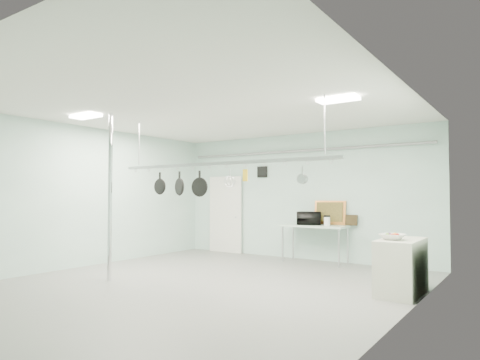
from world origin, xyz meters
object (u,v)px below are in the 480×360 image
Objects in this scene: coffee_canister at (327,221)px; fruit_bowl at (392,237)px; prep_table at (315,228)px; skillet_right at (200,183)px; microwave at (309,218)px; skillet_left at (160,183)px; chrome_pole at (110,196)px; skillet_mid at (179,183)px; side_cabinet at (401,267)px; pot_rack at (218,162)px.

fruit_bowl is at bearing -47.30° from coffee_canister.
prep_table is 3.55m from skillet_right.
prep_table is 0.45m from coffee_canister.
skillet_left is (-1.76, -3.25, 0.81)m from microwave.
prep_table is at bearing 178.74° from microwave.
skillet_right is (1.46, 0.90, 0.24)m from chrome_pole.
skillet_right is (-1.22, -3.15, 0.83)m from coffee_canister.
skillet_left is at bearing -119.68° from prep_table.
chrome_pole reaches higher than microwave.
skillet_mid is (0.95, 0.90, 0.25)m from chrome_pole.
microwave is at bearing 141.16° from side_cabinet.
chrome_pole is 4.85m from prep_table.
pot_rack reaches higher than coffee_canister.
prep_table is 3.71m from skillet_mid.
side_cabinet is 3.49m from microwave.
pot_rack is 11.01× the size of skillet_left.
chrome_pole is 8.04× the size of fruit_bowl.
coffee_canister is 3.07m from fruit_bowl.
skillet_left and skillet_right have the same top height.
pot_rack is at bearing -96.91° from prep_table.
skillet_mid is (0.53, 0.00, -0.01)m from skillet_left.
skillet_left reaches higher than prep_table.
prep_table is 3.61m from pot_rack.
chrome_pole is 2.00× the size of prep_table.
fruit_bowl is (4.76, 1.80, -0.65)m from chrome_pole.
fruit_bowl is at bearing 34.73° from skillet_mid.
pot_rack is 12.05× the size of fruit_bowl.
coffee_canister reaches higher than prep_table.
microwave is at bearing 65.43° from skillet_left.
skillet_left is (-4.34, -0.90, 0.92)m from fruit_bowl.
chrome_pole is at bearing 39.79° from microwave.
microwave is at bearing 85.13° from pot_rack.
coffee_canister is at bearing 58.15° from skillet_left.
chrome_pole is at bearing -159.31° from fruit_bowl.
skillet_left is at bearing 175.56° from skillet_right.
skillet_mid is at bearing 43.34° from chrome_pole.
coffee_canister is (0.51, -0.10, -0.05)m from microwave.
pot_rack is at bearing -4.44° from skillet_right.
skillet_mid is at bearing -118.74° from coffee_canister.
skillet_mid reaches higher than fruit_bowl.
side_cabinet is 2.49× the size of skillet_right.
pot_rack is (1.90, 0.90, 0.63)m from chrome_pole.
side_cabinet is 2.59× the size of skillet_mid.
fruit_bowl is (2.08, -2.25, -0.06)m from coffee_canister.
pot_rack is 3.47m from microwave.
pot_rack is at bearing 21.44° from skillet_mid.
side_cabinet is 3.01× the size of fruit_bowl.
skillet_mid reaches higher than coffee_canister.
skillet_left is at bearing -168.30° from fruit_bowl.
chrome_pole is 1.74m from skillet_right.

